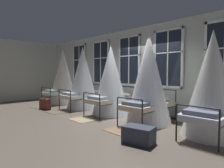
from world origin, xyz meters
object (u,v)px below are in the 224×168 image
Objects in this scene: cot_second at (83,78)px; cot_third at (111,81)px; travel_trunk at (139,135)px; cot_fourth at (149,80)px; cot_fifth at (212,85)px; suitcase_dark at (45,104)px; cot_first at (63,77)px.

cot_third is at bearing -90.04° from cot_second.
cot_third reaches higher than travel_trunk.
cot_fourth reaches higher than travel_trunk.
cot_fifth is 2.10m from travel_trunk.
suitcase_dark is at bearing 105.73° from cot_fourth.
cot_fifth is at bearing -90.40° from cot_third.
cot_fourth is at bearing -92.07° from cot_third.
cot_fourth is 2.11m from travel_trunk.
cot_fifth is at bearing 6.29° from suitcase_dark.
travel_trunk is (0.87, -1.57, -1.11)m from cot_fourth.
cot_fifth reaches higher than suitcase_dark.
travel_trunk is (4.26, -1.64, -1.08)m from cot_second.
travel_trunk is at bearing 149.42° from cot_fifth.
travel_trunk is at bearing -105.69° from cot_first.
cot_fourth is 4.62× the size of suitcase_dark.
cot_second reaches higher than suitcase_dark.
travel_trunk is (-0.90, -1.60, -1.03)m from cot_fifth.
travel_trunk is at bearing -152.01° from cot_fourth.
cot_second is at bearing 52.69° from suitcase_dark.
cot_third is (3.39, -0.03, -0.07)m from cot_first.
cot_second is 1.04× the size of cot_fifth.
cot_fifth is 6.19m from suitcase_dark.
cot_first is at bearing 88.15° from cot_fifth.
cot_second is 1.70m from cot_third.
cot_second is 4.69m from travel_trunk.
travel_trunk is at bearing -122.41° from cot_third.
cot_fourth reaches higher than cot_second.
cot_third is (1.70, 0.00, -0.05)m from cot_second.
cot_first is 1.05× the size of cot_fifth.
cot_second is 3.39m from cot_fourth.
cot_fifth is 3.91× the size of travel_trunk.
cot_first is 4.57× the size of suitcase_dark.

